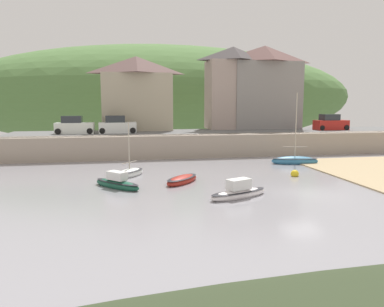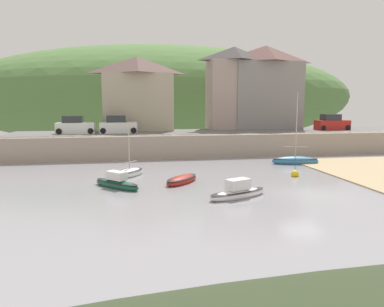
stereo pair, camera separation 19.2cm
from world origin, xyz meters
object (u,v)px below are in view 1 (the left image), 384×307
Objects in this scene: waterfront_building_left at (137,93)px; parked_car_near_slipway at (74,126)px; parked_car_by_wall at (117,126)px; parked_car_end_of_row at (331,123)px; rowboat_small_beached at (117,183)px; mooring_buoy at (295,174)px; sailboat_nearest_shore at (130,173)px; waterfront_building_centre at (233,87)px; waterfront_building_right at (264,87)px; dinghy_open_wooden at (295,160)px; fishing_boat_green at (239,192)px; sailboat_tall_mast at (182,180)px.

parked_car_near_slipway is (-7.03, -4.50, -3.75)m from waterfront_building_left.
parked_car_by_wall and parked_car_end_of_row have the same top height.
mooring_buoy is at bearing 53.67° from rowboat_small_beached.
sailboat_nearest_shore is 1.20× the size of rowboat_small_beached.
parked_car_near_slipway is 6.50× the size of mooring_buoy.
parked_car_near_slipway is at bearing 178.67° from parked_car_end_of_row.
waterfront_building_right reaches higher than waterfront_building_centre.
waterfront_building_centre reaches higher than mooring_buoy.
waterfront_building_left reaches higher than parked_car_by_wall.
waterfront_building_centre is at bearing 180.00° from waterfront_building_right.
rowboat_small_beached is 18.00m from dinghy_open_wooden.
dinghy_open_wooden is at bearing 28.17° from fishing_boat_green.
parked_car_by_wall is at bearing -166.68° from waterfront_building_right.
fishing_boat_green reaches higher than mooring_buoy.
parked_car_near_slipway is (-5.68, 13.00, 2.94)m from sailboat_nearest_shore.
mooring_buoy is (9.19, 0.77, -0.03)m from sailboat_tall_mast.
waterfront_building_right reaches higher than fishing_boat_green.
waterfront_building_centre is 16.06m from parked_car_by_wall.
waterfront_building_right reaches higher than sailboat_tall_mast.
parked_car_by_wall is at bearing 56.47° from sailboat_tall_mast.
sailboat_tall_mast is 4.70m from rowboat_small_beached.
rowboat_small_beached is at bearing -73.01° from parked_car_near_slipway.
sailboat_nearest_shore is at bearing 124.34° from rowboat_small_beached.
parked_car_near_slipway is at bearing 97.45° from fishing_boat_green.
sailboat_tall_mast is at bearing -92.24° from sailboat_nearest_shore.
waterfront_building_left is 9.15m from parked_car_near_slipway.
parked_car_by_wall is (4.62, 0.00, 0.00)m from parked_car_near_slipway.
dinghy_open_wooden is (9.11, 11.17, 0.00)m from fishing_boat_green.
parked_car_by_wall reaches higher than sailboat_nearest_shore.
parked_car_end_of_row is (23.70, -4.50, -3.75)m from waterfront_building_left.
dinghy_open_wooden is (1.92, -14.34, -7.39)m from waterfront_building_centre.
waterfront_building_left reaches higher than dinghy_open_wooden.
sailboat_nearest_shore is at bearing -65.09° from parked_car_near_slipway.
mooring_buoy is (6.41, 5.56, -0.12)m from fishing_boat_green.
parked_car_near_slipway is 30.73m from parked_car_end_of_row.
parked_car_near_slipway is (-12.17, 21.01, 2.89)m from fishing_boat_green.
dinghy_open_wooden is at bearing -45.18° from waterfront_building_left.
fishing_boat_green is 24.46m from parked_car_near_slipway.
sailboat_tall_mast is at bearing -175.20° from mooring_buoy.
dinghy_open_wooden is at bearing 64.32° from mooring_buoy.
rowboat_small_beached is (-4.64, -0.73, 0.10)m from sailboat_tall_mast.
rowboat_small_beached is (-18.87, -21.46, -7.50)m from waterfront_building_right.
parked_car_end_of_row is (25.05, 13.00, 2.94)m from sailboat_nearest_shore.
waterfront_building_right is at bearing -7.01° from sailboat_nearest_shore.
parked_car_end_of_row is at bearing -32.35° from waterfront_building_right.
mooring_buoy is at bearing 18.28° from fishing_boat_green.
waterfront_building_left is 0.86× the size of waterfront_building_centre.
sailboat_nearest_shore is at bearing -128.02° from waterfront_building_centre.
parked_car_near_slipway is (-4.75, 16.96, 2.89)m from rowboat_small_beached.
sailboat_tall_mast is at bearing -144.06° from parked_car_end_of_row.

